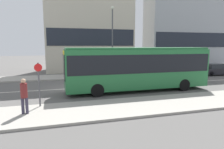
{
  "coord_description": "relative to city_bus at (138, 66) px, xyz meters",
  "views": [
    {
      "loc": [
        -1.56,
        -16.83,
        3.63
      ],
      "look_at": [
        2.68,
        -1.87,
        1.35
      ],
      "focal_mm": 32.0,
      "sensor_mm": 36.0,
      "label": 1
    }
  ],
  "objects": [
    {
      "name": "ground_plane",
      "position": [
        -4.73,
        2.17,
        -1.98
      ],
      "size": [
        120.0,
        120.0,
        0.0
      ],
      "primitive_type": "plane",
      "color": "#595654"
    },
    {
      "name": "sidewalk_near",
      "position": [
        -4.73,
        -4.08,
        -1.92
      ],
      "size": [
        44.0,
        3.5,
        0.13
      ],
      "color": "#A39E93",
      "rests_on": "ground_plane"
    },
    {
      "name": "sidewalk_far",
      "position": [
        -4.73,
        8.42,
        -1.92
      ],
      "size": [
        44.0,
        3.5,
        0.13
      ],
      "color": "#A39E93",
      "rests_on": "ground_plane"
    },
    {
      "name": "lane_centerline",
      "position": [
        -4.73,
        2.17,
        -1.98
      ],
      "size": [
        41.8,
        0.16,
        0.01
      ],
      "color": "silver",
      "rests_on": "ground_plane"
    },
    {
      "name": "apartment_block_left_tower",
      "position": [
        -1.51,
        14.52,
        6.52
      ],
      "size": [
        12.01,
        5.79,
        17.02
      ],
      "color": "beige",
      "rests_on": "ground_plane"
    },
    {
      "name": "apartment_block_right_tower",
      "position": [
        14.06,
        13.66,
        6.12
      ],
      "size": [
        13.17,
        4.07,
        16.22
      ],
      "color": "#9EA3A8",
      "rests_on": "ground_plane"
    },
    {
      "name": "city_bus",
      "position": [
        0.0,
        0.0,
        0.0
      ],
      "size": [
        11.48,
        2.51,
        3.46
      ],
      "rotation": [
        0.0,
        0.0,
        -0.09
      ],
      "color": "#236B38",
      "rests_on": "ground_plane"
    },
    {
      "name": "parked_car_0",
      "position": [
        7.78,
        5.62,
        -1.36
      ],
      "size": [
        4.53,
        1.9,
        1.32
      ],
      "color": "#A39E84",
      "rests_on": "ground_plane"
    },
    {
      "name": "parked_car_1",
      "position": [
        12.54,
        5.41,
        -1.32
      ],
      "size": [
        3.91,
        1.78,
        1.41
      ],
      "color": "black",
      "rests_on": "ground_plane"
    },
    {
      "name": "pedestrian_near_stop",
      "position": [
        -7.9,
        -3.91,
        -0.8
      ],
      "size": [
        0.35,
        0.34,
        1.84
      ],
      "rotation": [
        0.0,
        0.0,
        -0.14
      ],
      "color": "#383347",
      "rests_on": "sidewalk_near"
    },
    {
      "name": "bus_stop_sign",
      "position": [
        -7.25,
        -2.76,
        -0.37
      ],
      "size": [
        0.44,
        0.12,
        2.53
      ],
      "color": "#4C4C51",
      "rests_on": "sidewalk_near"
    },
    {
      "name": "street_lamp",
      "position": [
        -0.07,
        7.13,
        2.81
      ],
      "size": [
        0.36,
        0.36,
        7.76
      ],
      "color": "#4C4C51",
      "rests_on": "sidewalk_far"
    }
  ]
}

